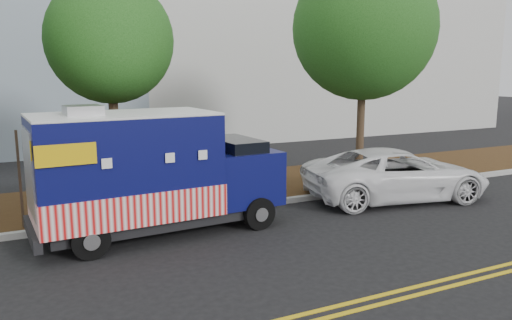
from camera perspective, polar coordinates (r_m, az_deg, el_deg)
name	(u,v)px	position (r m, az deg, el deg)	size (l,w,h in m)	color
ground	(195,233)	(11.74, -7.03, -8.31)	(120.00, 120.00, 0.00)	black
curb	(177,215)	(12.99, -9.05, -6.18)	(120.00, 0.18, 0.15)	#9E9E99
mulch_strip	(156,196)	(14.95, -11.40, -4.08)	(120.00, 4.00, 0.15)	#321F0E
centerline_near	(290,318)	(7.98, 3.91, -17.53)	(120.00, 0.10, 0.01)	gold
tree_b	(110,41)	(14.47, -16.34, 12.93)	(3.43, 3.43, 6.23)	#38281C
tree_c	(364,29)	(17.09, 12.25, 14.47)	(4.65, 4.65, 7.38)	#38281C
sign_post	(20,182)	(12.56, -25.35, -2.34)	(0.06, 0.06, 2.40)	#473828
food_truck	(148,176)	(11.54, -12.23, -1.80)	(5.81, 2.50, 3.00)	black
white_car	(396,174)	(15.04, 15.72, -1.57)	(2.47, 5.35, 1.49)	white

